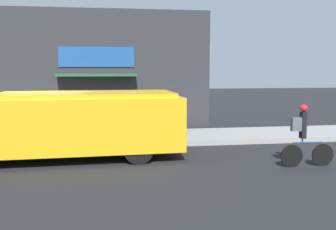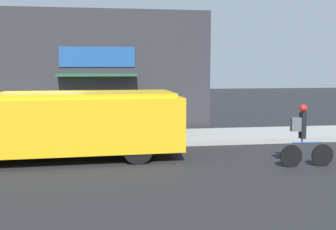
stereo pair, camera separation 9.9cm
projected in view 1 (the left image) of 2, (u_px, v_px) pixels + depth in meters
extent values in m
plane|color=#232326|center=(43.00, 151.00, 12.49)|extent=(70.00, 70.00, 0.00)
cube|color=#999993|center=(49.00, 140.00, 13.79)|extent=(28.00, 2.67, 0.17)
cube|color=#2D2D33|center=(53.00, 72.00, 15.20)|extent=(12.44, 0.18, 4.92)
cube|color=#1E4C93|center=(97.00, 57.00, 15.28)|extent=(2.92, 0.05, 0.78)
cube|color=#235633|center=(97.00, 75.00, 15.08)|extent=(3.06, 0.60, 0.10)
cube|color=yellow|center=(88.00, 123.00, 11.38)|extent=(5.43, 2.45, 1.51)
cube|color=yellow|center=(87.00, 95.00, 11.28)|extent=(4.99, 2.25, 0.12)
cube|color=red|center=(41.00, 116.00, 12.43)|extent=(0.04, 0.44, 0.44)
cylinder|color=black|center=(131.00, 137.00, 12.65)|extent=(0.85, 0.29, 0.84)
cylinder|color=black|center=(138.00, 149.00, 10.77)|extent=(0.85, 0.29, 0.84)
cylinder|color=black|center=(323.00, 155.00, 10.54)|extent=(0.60, 0.05, 0.60)
cylinder|color=black|center=(292.00, 156.00, 10.43)|extent=(0.60, 0.05, 0.60)
cylinder|color=#234793|center=(308.00, 142.00, 10.45)|extent=(0.83, 0.06, 0.04)
cylinder|color=#234793|center=(302.00, 140.00, 10.42)|extent=(0.04, 0.04, 0.12)
cube|color=black|center=(303.00, 125.00, 10.37)|extent=(0.12, 0.20, 0.69)
sphere|color=red|center=(304.00, 108.00, 10.32)|extent=(0.20, 0.20, 0.20)
cube|color=#565B60|center=(296.00, 124.00, 10.34)|extent=(0.26, 0.15, 0.36)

